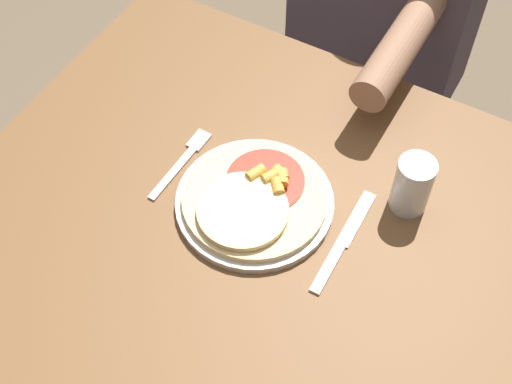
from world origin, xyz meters
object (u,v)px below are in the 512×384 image
pizza (255,199)px  plate (256,203)px  person_diner (384,19)px  drinking_glass (412,185)px  dining_table (239,264)px  fork (184,160)px  knife (342,243)px

pizza → plate: bearing=97.2°
person_diner → drinking_glass: bearing=-63.8°
dining_table → person_diner: size_ratio=0.87×
pizza → drinking_glass: (0.22, 0.14, 0.03)m
fork → drinking_glass: 0.40m
fork → person_diner: 0.64m
dining_table → drinking_glass: bearing=39.9°
fork → knife: same height
pizza → person_diner: (-0.03, 0.65, -0.11)m
dining_table → drinking_glass: (0.23, 0.19, 0.17)m
plate → drinking_glass: 0.26m
dining_table → drinking_glass: 0.34m
person_diner → knife: bearing=-73.4°
fork → person_diner: person_diner is taller
plate → drinking_glass: bearing=30.4°
dining_table → fork: fork is taller
dining_table → pizza: 0.15m
dining_table → knife: size_ratio=4.46×
drinking_glass → pizza: bearing=-148.7°
person_diner → dining_table: bearing=-87.9°
dining_table → knife: bearing=20.6°
fork → drinking_glass: drinking_glass is taller
fork → knife: 0.32m
drinking_glass → person_diner: 0.59m
dining_table → plate: size_ratio=3.63×
pizza → person_diner: person_diner is taller
fork → drinking_glass: bearing=15.9°
pizza → person_diner: size_ratio=0.22×
pizza → knife: (0.16, 0.01, -0.02)m
knife → drinking_glass: 0.15m
dining_table → plate: 0.14m
plate → knife: (0.16, 0.00, -0.00)m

